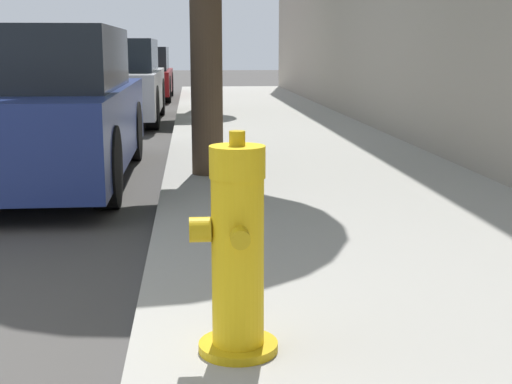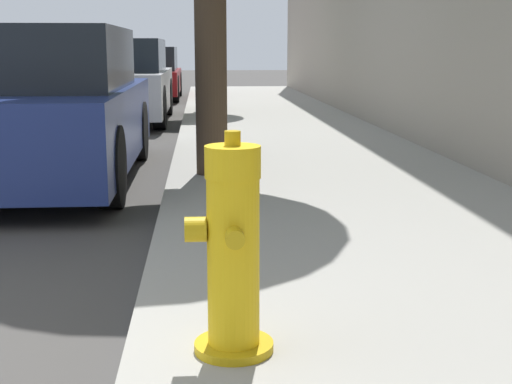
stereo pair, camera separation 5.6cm
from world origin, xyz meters
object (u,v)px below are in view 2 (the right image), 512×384
object	(u,v)px
fire_hydrant	(233,253)
parked_car_far	(143,74)
parked_car_mid	(118,82)
parked_car_near	(43,109)

from	to	relation	value
fire_hydrant	parked_car_far	bearing A→B (deg)	95.71
fire_hydrant	parked_car_far	size ratio (longest dim) A/B	0.23
parked_car_mid	parked_car_far	distance (m)	5.72
fire_hydrant	parked_car_far	xyz separation A→B (m)	(-1.59, 15.91, 0.12)
parked_car_near	fire_hydrant	bearing A→B (deg)	-69.47
fire_hydrant	parked_car_mid	world-z (taller)	parked_car_mid
parked_car_near	parked_car_mid	world-z (taller)	parked_car_near
parked_car_far	fire_hydrant	bearing A→B (deg)	-84.29
fire_hydrant	parked_car_mid	distance (m)	10.31
parked_car_near	parked_car_far	bearing A→B (deg)	89.65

